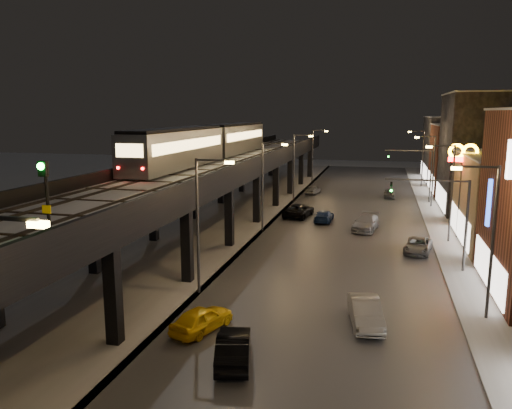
# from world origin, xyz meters

# --- Properties ---
(ground) EXTENTS (220.00, 220.00, 0.00)m
(ground) POSITION_xyz_m (0.00, 0.00, 0.00)
(ground) COLOR silver
(road_surface) EXTENTS (17.00, 120.00, 0.06)m
(road_surface) POSITION_xyz_m (7.50, 35.00, 0.03)
(road_surface) COLOR #46474D
(road_surface) RESTS_ON ground
(sidewalk_right) EXTENTS (4.00, 120.00, 0.14)m
(sidewalk_right) POSITION_xyz_m (17.50, 35.00, 0.07)
(sidewalk_right) COLOR #9FA1A8
(sidewalk_right) RESTS_ON ground
(under_viaduct_pavement) EXTENTS (11.00, 120.00, 0.06)m
(under_viaduct_pavement) POSITION_xyz_m (-6.00, 35.00, 0.03)
(under_viaduct_pavement) COLOR #9FA1A8
(under_viaduct_pavement) RESTS_ON ground
(elevated_viaduct) EXTENTS (9.00, 100.00, 6.30)m
(elevated_viaduct) POSITION_xyz_m (-6.00, 31.84, 5.62)
(elevated_viaduct) COLOR black
(elevated_viaduct) RESTS_ON ground
(viaduct_trackbed) EXTENTS (8.40, 100.00, 0.32)m
(viaduct_trackbed) POSITION_xyz_m (-6.01, 31.97, 6.39)
(viaduct_trackbed) COLOR #B2B7C1
(viaduct_trackbed) RESTS_ON elevated_viaduct
(viaduct_parapet_streetside) EXTENTS (0.30, 100.00, 1.10)m
(viaduct_parapet_streetside) POSITION_xyz_m (-1.65, 32.00, 6.85)
(viaduct_parapet_streetside) COLOR black
(viaduct_parapet_streetside) RESTS_ON elevated_viaduct
(viaduct_parapet_far) EXTENTS (0.30, 100.00, 1.10)m
(viaduct_parapet_far) POSITION_xyz_m (-10.35, 32.00, 6.85)
(viaduct_parapet_far) COLOR black
(viaduct_parapet_far) RESTS_ON elevated_viaduct
(building_d) EXTENTS (12.20, 13.20, 14.16)m
(building_d) POSITION_xyz_m (23.99, 48.00, 7.08)
(building_d) COLOR black
(building_d) RESTS_ON ground
(building_e) EXTENTS (12.20, 12.20, 10.16)m
(building_e) POSITION_xyz_m (23.99, 62.00, 5.08)
(building_e) COLOR brown
(building_e) RESTS_ON ground
(building_f) EXTENTS (12.20, 16.20, 11.16)m
(building_f) POSITION_xyz_m (23.99, 76.00, 5.58)
(building_f) COLOR #323135
(building_f) RESTS_ON ground
(streetlight_left_1) EXTENTS (2.57, 0.28, 9.00)m
(streetlight_left_1) POSITION_xyz_m (-0.43, 13.00, 5.24)
(streetlight_left_1) COLOR #38383A
(streetlight_left_1) RESTS_ON ground
(streetlight_right_1) EXTENTS (2.56, 0.28, 9.00)m
(streetlight_right_1) POSITION_xyz_m (16.73, 13.00, 5.24)
(streetlight_right_1) COLOR #38383A
(streetlight_right_1) RESTS_ON ground
(streetlight_left_2) EXTENTS (2.57, 0.28, 9.00)m
(streetlight_left_2) POSITION_xyz_m (-0.43, 31.00, 5.24)
(streetlight_left_2) COLOR #38383A
(streetlight_left_2) RESTS_ON ground
(streetlight_right_2) EXTENTS (2.56, 0.28, 9.00)m
(streetlight_right_2) POSITION_xyz_m (16.73, 31.00, 5.24)
(streetlight_right_2) COLOR #38383A
(streetlight_right_2) RESTS_ON ground
(streetlight_left_3) EXTENTS (2.57, 0.28, 9.00)m
(streetlight_left_3) POSITION_xyz_m (-0.43, 49.00, 5.24)
(streetlight_left_3) COLOR #38383A
(streetlight_left_3) RESTS_ON ground
(streetlight_right_3) EXTENTS (2.56, 0.28, 9.00)m
(streetlight_right_3) POSITION_xyz_m (16.73, 49.00, 5.24)
(streetlight_right_3) COLOR #38383A
(streetlight_right_3) RESTS_ON ground
(streetlight_left_4) EXTENTS (2.57, 0.28, 9.00)m
(streetlight_left_4) POSITION_xyz_m (-0.43, 67.00, 5.24)
(streetlight_left_4) COLOR #38383A
(streetlight_left_4) RESTS_ON ground
(streetlight_right_4) EXTENTS (2.56, 0.28, 9.00)m
(streetlight_right_4) POSITION_xyz_m (16.73, 67.00, 5.24)
(streetlight_right_4) COLOR #38383A
(streetlight_right_4) RESTS_ON ground
(traffic_light_rig_a) EXTENTS (6.10, 0.34, 7.00)m
(traffic_light_rig_a) POSITION_xyz_m (15.84, 22.00, 4.50)
(traffic_light_rig_a) COLOR #38383A
(traffic_light_rig_a) RESTS_ON ground
(traffic_light_rig_b) EXTENTS (6.10, 0.34, 7.00)m
(traffic_light_rig_b) POSITION_xyz_m (15.84, 52.00, 4.50)
(traffic_light_rig_b) COLOR #38383A
(traffic_light_rig_b) RESTS_ON ground
(subway_train) EXTENTS (3.17, 38.48, 3.79)m
(subway_train) POSITION_xyz_m (-8.50, 37.96, 8.50)
(subway_train) COLOR gray
(subway_train) RESTS_ON viaduct_trackbed
(rail_signal) EXTENTS (0.39, 0.45, 3.38)m
(rail_signal) POSITION_xyz_m (-2.10, 0.11, 9.02)
(rail_signal) COLOR black
(rail_signal) RESTS_ON viaduct_trackbed
(car_taxi) EXTENTS (2.89, 4.37, 1.38)m
(car_taxi) POSITION_xyz_m (1.56, 7.46, 0.69)
(car_taxi) COLOR yellow
(car_taxi) RESTS_ON ground
(car_near_white) EXTENTS (2.60, 4.72, 1.47)m
(car_near_white) POSITION_xyz_m (4.25, 4.56, 0.74)
(car_near_white) COLOR black
(car_near_white) RESTS_ON ground
(car_mid_silver) EXTENTS (3.27, 5.76, 1.52)m
(car_mid_silver) POSITION_xyz_m (1.70, 38.83, 0.76)
(car_mid_silver) COLOR black
(car_mid_silver) RESTS_ON ground
(car_mid_dark) EXTENTS (1.91, 4.44, 1.28)m
(car_mid_dark) POSITION_xyz_m (4.83, 36.90, 0.64)
(car_mid_dark) COLOR #12234C
(car_mid_dark) RESTS_ON ground
(car_far_white) EXTENTS (2.17, 4.02, 1.30)m
(car_far_white) POSITION_xyz_m (1.07, 55.41, 0.65)
(car_far_white) COLOR gray
(car_far_white) RESTS_ON ground
(car_onc_silver) EXTENTS (2.35, 4.78, 1.51)m
(car_onc_silver) POSITION_xyz_m (10.23, 10.44, 0.75)
(car_onc_silver) COLOR gray
(car_onc_silver) RESTS_ON ground
(car_onc_dark) EXTENTS (2.77, 4.70, 1.23)m
(car_onc_dark) POSITION_xyz_m (14.04, 26.63, 0.61)
(car_onc_dark) COLOR slate
(car_onc_dark) RESTS_ON ground
(car_onc_white) EXTENTS (2.93, 5.52, 1.52)m
(car_onc_white) POSITION_xyz_m (9.42, 34.02, 0.76)
(car_onc_white) COLOR gray
(car_onc_white) RESTS_ON ground
(car_onc_red) EXTENTS (1.55, 3.68, 1.24)m
(car_onc_red) POSITION_xyz_m (11.91, 54.75, 0.62)
(car_onc_red) COLOR #4B4F54
(car_onc_red) RESTS_ON ground
(sign_mcdonalds) EXTENTS (2.68, 0.39, 9.03)m
(sign_mcdonalds) POSITION_xyz_m (18.00, 32.91, 7.20)
(sign_mcdonalds) COLOR #38383A
(sign_mcdonalds) RESTS_ON ground
(sign_carwash) EXTENTS (1.44, 0.35, 7.45)m
(sign_carwash) POSITION_xyz_m (18.50, 19.53, 5.19)
(sign_carwash) COLOR #38383A
(sign_carwash) RESTS_ON ground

